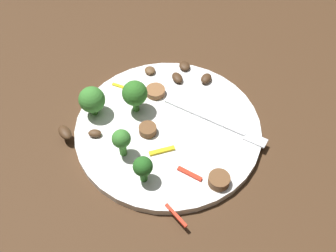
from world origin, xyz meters
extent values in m
plane|color=#422B19|center=(0.00, 0.00, 0.00)|extent=(1.40, 1.40, 0.00)
cylinder|color=white|center=(0.00, 0.00, 0.01)|extent=(0.30, 0.30, 0.01)
cube|color=silver|center=(0.03, 0.05, 0.02)|extent=(0.14, 0.03, 0.00)
cube|color=silver|center=(0.12, 0.07, 0.02)|extent=(0.04, 0.02, 0.00)
cylinder|color=#296420|center=(0.04, -0.10, 0.03)|extent=(0.01, 0.01, 0.03)
sphere|color=#235B1E|center=(0.04, -0.10, 0.05)|extent=(0.03, 0.03, 0.03)
cylinder|color=#408630|center=(-0.11, -0.06, 0.02)|extent=(0.01, 0.01, 0.02)
sphere|color=#387A2D|center=(-0.11, -0.06, 0.05)|extent=(0.04, 0.04, 0.04)
cylinder|color=#347525|center=(-0.06, -0.01, 0.03)|extent=(0.01, 0.01, 0.03)
sphere|color=#2D6B23|center=(-0.06, -0.01, 0.05)|extent=(0.04, 0.04, 0.04)
cylinder|color=#408630|center=(-0.02, -0.08, 0.03)|extent=(0.01, 0.01, 0.03)
sphere|color=#387A2D|center=(-0.02, -0.08, 0.05)|extent=(0.03, 0.03, 0.03)
cylinder|color=brown|center=(-0.02, -0.03, 0.02)|extent=(0.03, 0.03, 0.01)
cylinder|color=brown|center=(-0.06, 0.04, 0.02)|extent=(0.04, 0.04, 0.01)
cylinder|color=brown|center=(0.12, -0.03, 0.02)|extent=(0.04, 0.04, 0.01)
ellipsoid|color=brown|center=(-0.10, 0.07, 0.02)|extent=(0.02, 0.02, 0.01)
ellipsoid|color=#422B19|center=(-0.01, 0.12, 0.02)|extent=(0.02, 0.03, 0.01)
ellipsoid|color=#4C331E|center=(-0.07, -0.09, 0.02)|extent=(0.03, 0.02, 0.01)
ellipsoid|color=#422B19|center=(-0.06, 0.12, 0.02)|extent=(0.03, 0.03, 0.01)
ellipsoid|color=#422B19|center=(-0.11, -0.12, 0.02)|extent=(0.03, 0.02, 0.01)
ellipsoid|color=#422B19|center=(-0.06, 0.09, 0.02)|extent=(0.03, 0.03, 0.01)
cube|color=yellow|center=(0.03, -0.04, 0.02)|extent=(0.03, 0.04, 0.00)
cube|color=red|center=(0.11, -0.11, 0.02)|extent=(0.04, 0.01, 0.00)
cube|color=red|center=(0.08, -0.05, 0.02)|extent=(0.04, 0.01, 0.00)
cube|color=yellow|center=(-0.11, 0.02, 0.02)|extent=(0.05, 0.02, 0.00)
camera|label=1|loc=(0.25, -0.30, 0.50)|focal=41.71mm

